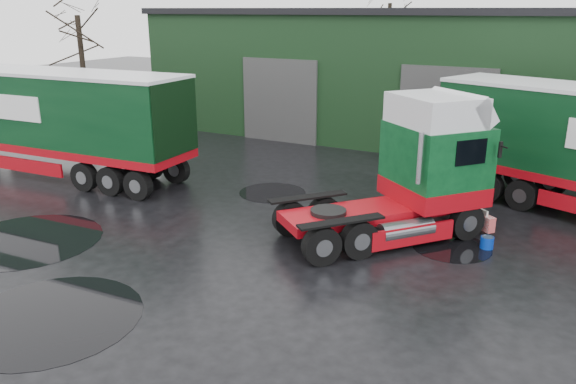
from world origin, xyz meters
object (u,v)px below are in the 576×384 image
at_px(warehouse, 475,73).
at_px(trailer_left, 38,122).
at_px(tree_left, 81,48).
at_px(hero_tractor, 380,170).
at_px(wash_bucket, 487,243).
at_px(tree_back_a, 389,31).

height_order(warehouse, trailer_left, warehouse).
xyz_separation_m(trailer_left, tree_left, (-5.43, 7.42, 2.20)).
distance_m(hero_tractor, tree_left, 20.95).
xyz_separation_m(wash_bucket, tree_left, (-22.36, 6.84, 4.08)).
height_order(trailer_left, tree_left, tree_left).
distance_m(hero_tractor, trailer_left, 14.01).
distance_m(trailer_left, tree_left, 9.45).
bearing_deg(trailer_left, wash_bucket, -91.21).
height_order(tree_left, tree_back_a, tree_back_a).
bearing_deg(hero_tractor, warehouse, 131.41).
bearing_deg(tree_back_a, hero_tractor, -71.70).
bearing_deg(hero_tractor, tree_back_a, 148.11).
xyz_separation_m(warehouse, tree_left, (-19.00, -8.00, 1.09)).
bearing_deg(tree_back_a, trailer_left, -102.37).
bearing_deg(wash_bucket, tree_left, 162.98).
xyz_separation_m(warehouse, hero_tractor, (0.43, -15.50, -1.14)).
relative_size(tree_left, tree_back_a, 0.89).
bearing_deg(hero_tractor, tree_left, -161.30).
bearing_deg(warehouse, tree_left, -157.17).
distance_m(warehouse, trailer_left, 20.57).
bearing_deg(tree_left, warehouse, 22.83).
distance_m(trailer_left, wash_bucket, 17.05).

